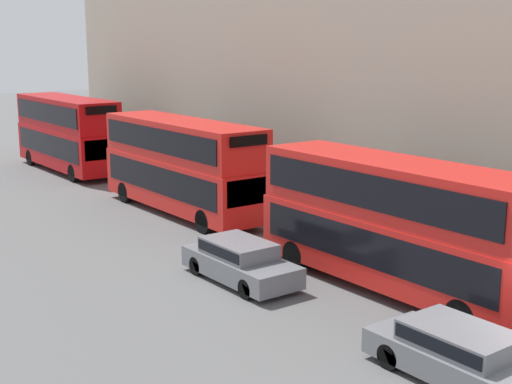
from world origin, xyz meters
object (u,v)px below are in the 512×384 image
at_px(bus_second_in_queue, 182,162).
at_px(pedestrian, 92,149).
at_px(bus_leading, 396,220).
at_px(car_dark_sedan, 462,353).
at_px(bus_third_in_queue, 67,131).
at_px(car_hatchback, 240,260).

distance_m(bus_second_in_queue, pedestrian, 16.15).
height_order(bus_second_in_queue, pedestrian, bus_second_in_queue).
xyz_separation_m(bus_leading, car_dark_sedan, (-3.40, -5.21, -1.59)).
bearing_deg(bus_second_in_queue, bus_leading, -90.00).
distance_m(bus_leading, bus_second_in_queue, 12.87).
distance_m(bus_second_in_queue, car_dark_sedan, 18.47).
height_order(bus_third_in_queue, car_dark_sedan, bus_third_in_queue).
bearing_deg(car_hatchback, pedestrian, 76.47).
bearing_deg(bus_leading, bus_second_in_queue, 90.00).
relative_size(bus_leading, bus_second_in_queue, 0.99).
relative_size(bus_second_in_queue, car_dark_sedan, 2.24).
distance_m(bus_second_in_queue, car_hatchback, 10.02).
xyz_separation_m(car_dark_sedan, car_hatchback, (-0.00, 8.79, 0.02)).
bearing_deg(bus_third_in_queue, bus_second_in_queue, -90.00).
distance_m(bus_leading, car_dark_sedan, 6.42).
bearing_deg(car_dark_sedan, pedestrian, 79.89).
distance_m(bus_third_in_queue, car_dark_sedan, 31.65).
bearing_deg(bus_third_in_queue, car_dark_sedan, -96.18).
distance_m(bus_leading, bus_third_in_queue, 26.21).
relative_size(car_dark_sedan, pedestrian, 2.66).
distance_m(car_dark_sedan, pedestrian, 34.47).
distance_m(bus_leading, pedestrian, 28.89).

